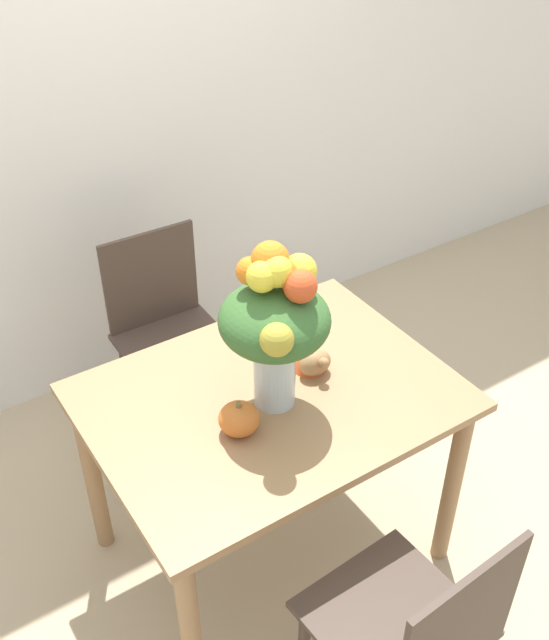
# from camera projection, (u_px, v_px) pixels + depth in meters

# --- Properties ---
(ground_plane) EXTENTS (12.00, 12.00, 0.00)m
(ground_plane) POSITION_uv_depth(u_px,v_px,m) (271.00, 547.00, 2.79)
(ground_plane) COLOR tan
(wall_back) EXTENTS (8.00, 0.06, 2.70)m
(wall_back) POSITION_uv_depth(u_px,v_px,m) (84.00, 88.00, 2.88)
(wall_back) COLOR white
(wall_back) RESTS_ON ground_plane
(dining_table) EXTENTS (1.13, 0.85, 0.76)m
(dining_table) POSITION_uv_depth(u_px,v_px,m) (270.00, 421.00, 2.41)
(dining_table) COLOR #9E754C
(dining_table) RESTS_ON ground_plane
(flower_vase) EXTENTS (0.33, 0.35, 0.54)m
(flower_vase) POSITION_uv_depth(u_px,v_px,m) (275.00, 321.00, 2.14)
(flower_vase) COLOR silver
(flower_vase) RESTS_ON dining_table
(pumpkin) EXTENTS (0.12, 0.12, 0.11)m
(pumpkin) POSITION_uv_depth(u_px,v_px,m) (239.00, 419.00, 2.18)
(pumpkin) COLOR orange
(pumpkin) RESTS_ON dining_table
(turkey_figurine) EXTENTS (0.11, 0.15, 0.09)m
(turkey_figurine) POSITION_uv_depth(u_px,v_px,m) (312.00, 359.00, 2.41)
(turkey_figurine) COLOR #A87A4C
(turkey_figurine) RESTS_ON dining_table
(dining_chair_near_window) EXTENTS (0.43, 0.43, 0.89)m
(dining_chair_near_window) POSITION_uv_depth(u_px,v_px,m) (169.00, 336.00, 3.05)
(dining_chair_near_window) COLOR #47382D
(dining_chair_near_window) RESTS_ON ground_plane
(dining_chair_far_side) EXTENTS (0.44, 0.44, 0.89)m
(dining_chair_far_side) POSITION_uv_depth(u_px,v_px,m) (411.00, 635.00, 1.99)
(dining_chair_far_side) COLOR #47382D
(dining_chair_far_side) RESTS_ON ground_plane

